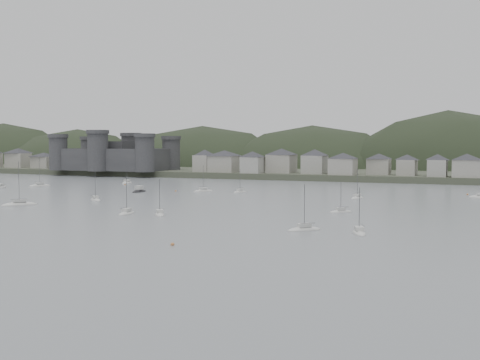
% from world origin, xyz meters
% --- Properties ---
extents(ground, '(900.00, 900.00, 0.00)m').
position_xyz_m(ground, '(0.00, 0.00, 0.00)').
color(ground, slate).
rests_on(ground, ground).
extents(far_shore_land, '(900.00, 250.00, 3.00)m').
position_xyz_m(far_shore_land, '(0.00, 295.00, 1.50)').
color(far_shore_land, '#383D2D').
rests_on(far_shore_land, ground).
extents(forested_ridge, '(851.55, 103.94, 102.57)m').
position_xyz_m(forested_ridge, '(4.83, 269.40, -11.28)').
color(forested_ridge, black).
rests_on(forested_ridge, ground).
extents(castle, '(66.00, 43.00, 20.00)m').
position_xyz_m(castle, '(-120.00, 179.80, 10.96)').
color(castle, '#363638').
rests_on(castle, far_shore_land).
extents(waterfront_town, '(451.48, 28.46, 12.92)m').
position_xyz_m(waterfront_town, '(50.59, 183.34, 8.66)').
color(waterfront_town, gray).
rests_on(waterfront_town, far_shore_land).
extents(sailboat_lead, '(6.89, 9.51, 12.56)m').
position_xyz_m(sailboat_lead, '(-98.27, 94.05, 0.17)').
color(sailboat_lead, beige).
rests_on(sailboat_lead, ground).
extents(moored_fleet, '(257.45, 169.21, 13.59)m').
position_xyz_m(moored_fleet, '(-21.32, 57.46, 0.18)').
color(moored_fleet, beige).
rests_on(moored_fleet, ground).
extents(motor_launch_far, '(3.11, 8.27, 3.96)m').
position_xyz_m(motor_launch_far, '(-44.41, 85.08, 0.29)').
color(motor_launch_far, black).
rests_on(motor_launch_far, ground).
extents(mooring_buoys, '(186.38, 130.53, 0.70)m').
position_xyz_m(mooring_buoys, '(-2.03, 61.53, 0.15)').
color(mooring_buoys, '#B4703C').
rests_on(mooring_buoys, ground).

